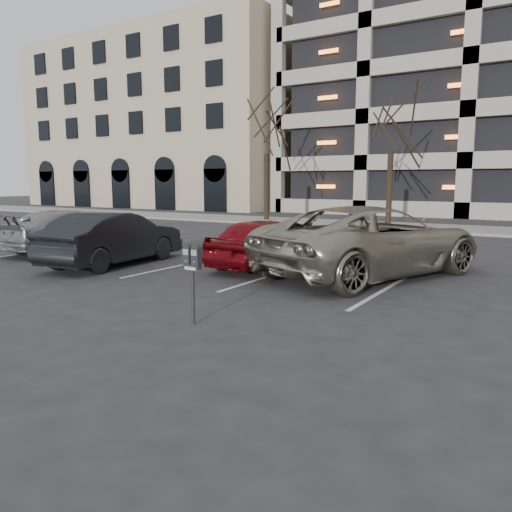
{
  "coord_description": "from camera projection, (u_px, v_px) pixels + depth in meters",
  "views": [
    {
      "loc": [
        4.52,
        -8.27,
        2.22
      ],
      "look_at": [
        -0.11,
        -0.89,
        0.92
      ],
      "focal_mm": 35.0,
      "sensor_mm": 36.0,
      "label": 1
    }
  ],
  "objects": [
    {
      "name": "sidewalk",
      "position": [
        452.0,
        229.0,
        23.03
      ],
      "size": [
        80.0,
        4.0,
        0.12
      ],
      "primitive_type": "cube",
      "color": "gray",
      "rests_on": "ground"
    },
    {
      "name": "tree_b",
      "position": [
        393.0,
        106.0,
        23.76
      ],
      "size": [
        3.54,
        3.54,
        8.04
      ],
      "color": "black",
      "rests_on": "ground"
    },
    {
      "name": "car_red",
      "position": [
        266.0,
        242.0,
        13.07
      ],
      "size": [
        1.7,
        3.94,
        1.32
      ],
      "primitive_type": "imported",
      "rotation": [
        0.0,
        0.0,
        3.1
      ],
      "color": "maroon",
      "rests_on": "ground"
    },
    {
      "name": "car_dark",
      "position": [
        114.0,
        238.0,
        13.44
      ],
      "size": [
        1.98,
        4.47,
        1.43
      ],
      "primitive_type": "imported",
      "rotation": [
        0.0,
        0.0,
        3.25
      ],
      "color": "black",
      "rests_on": "ground"
    },
    {
      "name": "tree_a",
      "position": [
        267.0,
        111.0,
        27.4
      ],
      "size": [
        3.69,
        3.69,
        8.4
      ],
      "color": "black",
      "rests_on": "ground"
    },
    {
      "name": "suv_silver",
      "position": [
        371.0,
        241.0,
        11.85
      ],
      "size": [
        4.73,
        6.59,
        1.67
      ],
      "rotation": [
        0.0,
        0.0,
        2.78
      ],
      "color": "#A7A38E",
      "rests_on": "ground"
    },
    {
      "name": "car_silver",
      "position": [
        72.0,
        231.0,
        16.03
      ],
      "size": [
        2.0,
        4.68,
        1.34
      ],
      "primitive_type": "imported",
      "rotation": [
        0.0,
        0.0,
        3.17
      ],
      "color": "#96999D",
      "rests_on": "ground"
    },
    {
      "name": "office_building",
      "position": [
        181.0,
        127.0,
        48.31
      ],
      "size": [
        26.0,
        16.2,
        15.0
      ],
      "color": "tan",
      "rests_on": "ground"
    },
    {
      "name": "stall_lines",
      "position": [
        280.0,
        273.0,
        12.29
      ],
      "size": [
        16.9,
        5.2,
        0.0
      ],
      "color": "silver",
      "rests_on": "ground"
    },
    {
      "name": "parking_meter",
      "position": [
        192.0,
        264.0,
        7.72
      ],
      "size": [
        0.32,
        0.14,
        1.25
      ],
      "rotation": [
        0.0,
        0.0,
        -0.03
      ],
      "color": "black",
      "rests_on": "ground"
    },
    {
      "name": "ground",
      "position": [
        285.0,
        298.0,
        9.63
      ],
      "size": [
        140.0,
        140.0,
        0.0
      ],
      "primitive_type": "plane",
      "color": "#28282B",
      "rests_on": "ground"
    }
  ]
}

